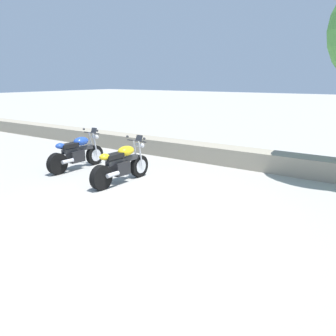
# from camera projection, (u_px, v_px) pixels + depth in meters

# --- Properties ---
(ground_plane) EXTENTS (120.00, 120.00, 0.00)m
(ground_plane) POSITION_uv_depth(u_px,v_px,m) (142.00, 211.00, 7.22)
(ground_plane) COLOR #A3A099
(stone_wall) EXTENTS (36.00, 0.80, 0.55)m
(stone_wall) POSITION_uv_depth(u_px,v_px,m) (238.00, 157.00, 10.95)
(stone_wall) COLOR gray
(stone_wall) RESTS_ON ground
(motorcycle_blue_near_left) EXTENTS (0.67, 2.06, 1.18)m
(motorcycle_blue_near_left) POSITION_uv_depth(u_px,v_px,m) (77.00, 153.00, 10.47)
(motorcycle_blue_near_left) COLOR black
(motorcycle_blue_near_left) RESTS_ON ground
(motorcycle_yellow_centre) EXTENTS (0.67, 2.06, 1.18)m
(motorcycle_yellow_centre) POSITION_uv_depth(u_px,v_px,m) (122.00, 165.00, 9.09)
(motorcycle_yellow_centre) COLOR black
(motorcycle_yellow_centre) RESTS_ON ground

